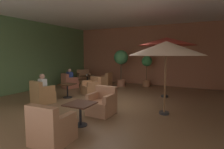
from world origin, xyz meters
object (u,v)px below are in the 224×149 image
object	(u,v)px
armchair_front_right_north	(52,129)
patio_umbrella_center_beige	(166,42)
armchair_front_left_east	(105,82)
potted_tree_left_corner	(121,61)
cafe_table_mid_center	(67,88)
patio_umbrella_tall_red	(166,49)
armchair_front_right_east	(102,104)
patron_blue_shirt	(42,83)
cafe_table_front_left	(87,78)
armchair_front_left_north	(69,83)
potted_tree_mid_left	(147,67)
patron_by_window	(70,75)
iced_drink_cup	(87,75)
armchair_front_left_south	(84,78)
armchair_mid_center_north	(91,88)
cafe_table_front_right	(80,108)
armchair_mid_center_east	(42,95)

from	to	relation	value
armchair_front_right_north	patio_umbrella_center_beige	bearing A→B (deg)	76.98
armchair_front_left_east	potted_tree_left_corner	xyz separation A→B (m)	(0.75, 0.58, 1.21)
cafe_table_mid_center	patio_umbrella_tall_red	size ratio (longest dim) A/B	0.28
patio_umbrella_center_beige	armchair_front_right_east	bearing A→B (deg)	-111.41
patron_blue_shirt	patio_umbrella_tall_red	bearing A→B (deg)	10.19
cafe_table_front_left	armchair_front_left_east	world-z (taller)	armchair_front_left_east
patio_umbrella_tall_red	patio_umbrella_center_beige	size ratio (longest dim) A/B	0.88
armchair_front_left_north	patio_umbrella_center_beige	size ratio (longest dim) A/B	0.38
potted_tree_mid_left	cafe_table_front_left	bearing A→B (deg)	-156.31
patron_by_window	patio_umbrella_center_beige	bearing A→B (deg)	2.43
patio_umbrella_center_beige	iced_drink_cup	size ratio (longest dim) A/B	24.01
armchair_front_left_south	armchair_front_right_north	xyz separation A→B (m)	(4.39, -7.11, 0.01)
armchair_mid_center_north	patio_umbrella_center_beige	size ratio (longest dim) A/B	0.38
patio_umbrella_center_beige	potted_tree_left_corner	xyz separation A→B (m)	(-2.86, 1.51, -0.93)
patron_by_window	potted_tree_left_corner	bearing A→B (deg)	35.79
cafe_table_front_left	cafe_table_mid_center	world-z (taller)	same
cafe_table_front_right	patio_umbrella_tall_red	distance (m)	3.14
cafe_table_mid_center	armchair_mid_center_north	distance (m)	1.19
armchair_front_right_east	armchair_mid_center_east	size ratio (longest dim) A/B	0.93
armchair_mid_center_north	potted_tree_left_corner	world-z (taller)	potted_tree_left_corner
armchair_front_left_east	armchair_front_right_east	xyz separation A→B (m)	(2.32, -4.24, 0.01)
armchair_front_left_east	armchair_front_left_south	world-z (taller)	armchair_front_left_south
cafe_table_mid_center	armchair_front_left_north	bearing A→B (deg)	128.88
potted_tree_left_corner	patron_by_window	size ratio (longest dim) A/B	3.24
armchair_front_left_east	potted_tree_mid_left	distance (m)	2.60
cafe_table_front_right	armchair_front_left_east	bearing A→B (deg)	113.16
armchair_front_left_east	armchair_front_right_north	world-z (taller)	armchair_front_right_north
armchair_front_left_east	armchair_front_right_north	xyz separation A→B (m)	(2.34, -6.43, 0.02)
armchair_front_right_north	patron_by_window	distance (m)	6.62
armchair_front_left_north	armchair_front_left_east	xyz separation A→B (m)	(1.67, 1.20, 0.01)
armchair_front_left_east	patron_by_window	distance (m)	2.05
cafe_table_front_right	iced_drink_cup	size ratio (longest dim) A/B	6.61
armchair_front_right_north	armchair_front_left_east	bearing A→B (deg)	110.04
armchair_front_right_north	potted_tree_left_corner	world-z (taller)	potted_tree_left_corner
armchair_mid_center_east	potted_tree_left_corner	size ratio (longest dim) A/B	0.44
potted_tree_left_corner	potted_tree_mid_left	bearing A→B (deg)	28.86
cafe_table_front_left	armchair_front_left_south	world-z (taller)	armchair_front_left_south
armchair_front_left_south	armchair_front_right_north	bearing A→B (deg)	-58.34
cafe_table_front_left	potted_tree_left_corner	distance (m)	2.31
potted_tree_mid_left	patio_umbrella_center_beige	bearing A→B (deg)	-55.68
armchair_mid_center_north	patron_blue_shirt	world-z (taller)	patron_blue_shirt
cafe_table_front_left	armchair_mid_center_east	bearing A→B (deg)	-80.16
cafe_table_mid_center	patron_blue_shirt	xyz separation A→B (m)	(-0.28, -1.11, 0.34)
potted_tree_mid_left	armchair_front_right_east	bearing A→B (deg)	-87.59
armchair_front_left_south	patio_umbrella_tall_red	size ratio (longest dim) A/B	0.47
potted_tree_mid_left	armchair_front_left_south	bearing A→B (deg)	-171.45
armchair_front_left_north	patio_umbrella_tall_red	xyz separation A→B (m)	(5.76, -2.14, 1.78)
cafe_table_mid_center	patron_blue_shirt	size ratio (longest dim) A/B	0.93
armchair_mid_center_east	iced_drink_cup	distance (m)	4.01
armchair_mid_center_north	armchair_front_left_east	bearing A→B (deg)	100.61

